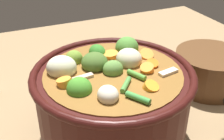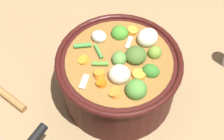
{
  "view_description": "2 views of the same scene",
  "coord_description": "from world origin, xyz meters",
  "views": [
    {
      "loc": [
        -0.16,
        -0.35,
        0.35
      ],
      "look_at": [
        0.0,
        0.01,
        0.12
      ],
      "focal_mm": 46.15,
      "sensor_mm": 36.0,
      "label": 1
    },
    {
      "loc": [
        0.38,
        0.16,
        0.66
      ],
      "look_at": [
        0.02,
        -0.01,
        0.11
      ],
      "focal_mm": 54.14,
      "sensor_mm": 36.0,
      "label": 2
    }
  ],
  "objects": [
    {
      "name": "small_saucepan",
      "position": [
        0.25,
        0.05,
        0.04
      ],
      "size": [
        0.16,
        0.23,
        0.08
      ],
      "color": "brown",
      "rests_on": "ground_plane"
    },
    {
      "name": "ground_plane",
      "position": [
        0.0,
        0.0,
        0.0
      ],
      "size": [
        1.1,
        1.1,
        0.0
      ],
      "primitive_type": "plane",
      "color": "#8C704C"
    },
    {
      "name": "cooking_pot",
      "position": [
        -0.0,
        0.0,
        0.07
      ],
      "size": [
        0.26,
        0.26,
        0.15
      ],
      "color": "#38110F",
      "rests_on": "ground_plane"
    }
  ]
}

